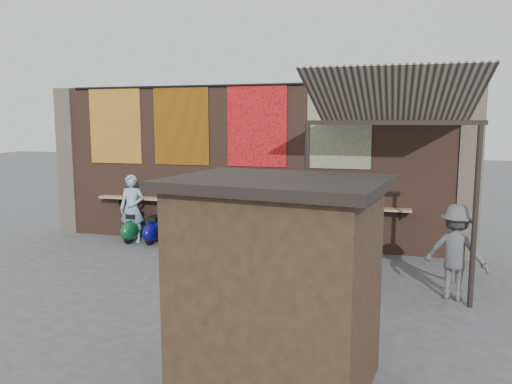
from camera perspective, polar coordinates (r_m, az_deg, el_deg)
ground at (r=10.47m, az=-5.27°, el=-9.20°), size 70.00×70.00×0.00m
brick_wall at (r=12.60m, az=-0.98°, el=3.04°), size 10.00×0.40×4.00m
pier_left at (r=14.95m, az=-20.46°, el=3.32°), size 0.50×0.50×4.00m
pier_right at (r=12.17m, az=23.19°, el=2.22°), size 0.50×0.50×4.00m
eating_counter at (r=12.36m, az=-1.46°, el=-1.26°), size 8.00×0.32×0.05m
shelf_box at (r=12.71m, az=-6.62°, el=-0.39°), size 0.54×0.27×0.24m
tapestry_redgold at (r=13.84m, az=-15.81°, el=7.34°), size 1.50×0.02×2.00m
tapestry_sun at (r=12.95m, az=-8.56°, el=7.52°), size 1.50×0.02×2.00m
tapestry_orange at (r=12.26m, az=0.07°, el=7.59°), size 1.50×0.02×2.00m
tapestry_multi at (r=11.88m, az=9.48°, el=7.47°), size 1.50×0.02×2.00m
hang_rail at (r=12.37m, az=-1.31°, el=12.13°), size 9.50×0.06×0.06m
scooter_stool_0 at (r=13.38m, az=-13.82°, el=-3.96°), size 0.35×0.78×0.74m
scooter_stool_1 at (r=13.12m, az=-11.57°, el=-4.23°), size 0.33×0.73×0.69m
scooter_stool_2 at (r=12.85m, az=-9.41°, el=-4.23°), size 0.37×0.82×0.78m
scooter_stool_3 at (r=12.62m, az=-7.34°, el=-4.32°), size 0.39×0.86×0.82m
scooter_stool_4 at (r=12.42m, az=-4.90°, el=-4.81°), size 0.32×0.72×0.68m
scooter_stool_5 at (r=12.18m, az=-2.51°, el=-4.75°), size 0.38×0.84×0.80m
scooter_stool_6 at (r=12.11m, az=-0.21°, el=-4.96°), size 0.35×0.79×0.75m
scooter_stool_7 at (r=11.92m, az=2.40°, el=-5.04°), size 0.38×0.84×0.80m
scooter_stool_8 at (r=11.80m, az=4.97°, el=-5.21°), size 0.38×0.84×0.80m
scooter_stool_9 at (r=11.79m, az=7.97°, el=-5.53°), size 0.33×0.73×0.69m
scooter_stool_10 at (r=11.68m, az=10.40°, el=-5.40°), size 0.39×0.86×0.82m
diner_left at (r=13.26m, az=-13.98°, el=-1.84°), size 0.70×0.52×1.76m
diner_right at (r=11.91m, az=-7.76°, el=-2.68°), size 1.09×1.02×1.79m
shopper_navy at (r=9.39m, az=8.20°, el=-5.40°), size 1.17×0.79×1.85m
shopper_grey at (r=9.42m, az=21.87°, el=-6.39°), size 1.23×0.92×1.68m
shopper_tan at (r=9.79m, az=9.29°, el=-5.17°), size 1.02×0.97×1.75m
market_stall at (r=5.97m, az=2.34°, el=-10.76°), size 2.37×1.91×2.34m
stall_roof at (r=5.70m, az=2.41°, el=1.03°), size 2.66×2.18×0.12m
stall_sign at (r=6.59m, az=5.06°, el=-4.24°), size 1.19×0.21×0.50m
stall_shelf at (r=6.82m, az=4.97°, el=-11.17°), size 1.79×0.35×0.06m
awning_canvas at (r=10.23m, az=15.34°, el=10.30°), size 3.20×3.28×0.97m
awning_ledger at (r=11.84m, az=15.50°, el=11.89°), size 3.30×0.08×0.12m
awning_header at (r=8.72m, az=15.12°, el=7.67°), size 3.00×0.08×0.08m
awning_post_left at (r=8.99m, az=5.80°, el=-1.90°), size 0.09×0.09×3.10m
awning_post_right at (r=8.95m, az=23.76°, el=-2.59°), size 0.09×0.09×3.10m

